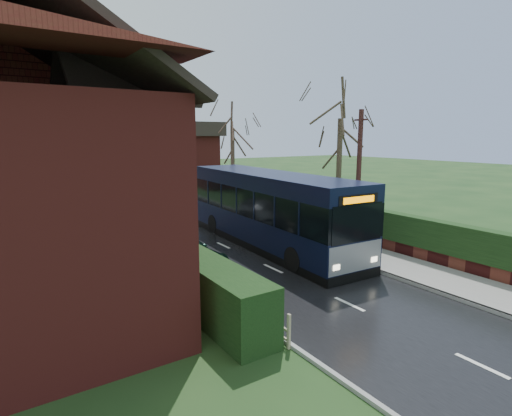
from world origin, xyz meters
TOP-DOWN VIEW (x-y plane):
  - ground at (0.00, 0.00)m, footprint 140.00×140.00m
  - road at (0.00, 10.00)m, footprint 6.00×100.00m
  - pavement at (4.25, 10.00)m, footprint 2.50×100.00m
  - kerb_right at (3.05, 10.00)m, footprint 0.12×100.00m
  - kerb_left at (-3.05, 10.00)m, footprint 0.12×100.00m
  - front_hedge at (-3.90, 5.00)m, footprint 1.20×16.00m
  - picket_fence at (-3.15, 5.00)m, footprint 0.10×16.00m
  - right_wall_hedge at (5.80, 10.00)m, footprint 0.60×50.00m
  - bus at (1.83, 4.82)m, footprint 3.14×11.43m
  - car_silver at (-2.80, 9.35)m, footprint 2.30×4.68m
  - car_green at (-2.90, 4.00)m, footprint 3.03×4.61m
  - car_distant at (1.71, 35.26)m, footprint 2.71×4.04m
  - bus_stop_sign at (3.20, 5.43)m, footprint 0.19×0.38m
  - telegraph_pole at (4.80, 2.20)m, footprint 0.21×0.81m
  - tree_right_near at (7.02, 5.63)m, footprint 3.99×3.99m
  - tree_right_far at (6.00, 15.37)m, footprint 4.13×4.13m

SIDE VIEW (x-z plane):
  - ground at x=0.00m, z-range 0.00..0.00m
  - road at x=0.00m, z-range 0.00..0.02m
  - kerb_left at x=-3.05m, z-range 0.00..0.10m
  - pavement at x=4.25m, z-range 0.00..0.14m
  - kerb_right at x=3.05m, z-range 0.00..0.14m
  - picket_fence at x=-3.15m, z-range 0.00..0.90m
  - car_green at x=-2.90m, z-range 0.00..1.24m
  - car_distant at x=1.71m, z-range 0.00..1.26m
  - car_silver at x=-2.80m, z-range 0.00..1.54m
  - front_hedge at x=-3.90m, z-range 0.00..1.60m
  - right_wall_hedge at x=5.80m, z-range 0.12..1.92m
  - bus_stop_sign at x=3.20m, z-range 0.41..2.98m
  - bus at x=1.83m, z-range -0.01..3.42m
  - telegraph_pole at x=4.80m, z-range 0.04..6.28m
  - tree_right_far at x=6.00m, z-range 1.97..9.94m
  - tree_right_near at x=7.02m, z-range 2.13..10.75m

